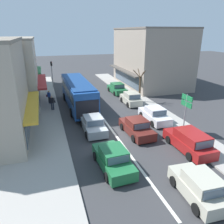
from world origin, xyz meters
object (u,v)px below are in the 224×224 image
parked_sedan_kerb_rear (117,89)px  pedestrian_with_handbag_near (49,96)px  parked_sedan_kerb_second (155,115)px  directional_road_sign (186,105)px  sedan_behind_bus_near (113,159)px  sedan_behind_bus_mid (93,125)px  city_bus (78,92)px  pedestrian_browsing_midblock (52,102)px  street_tree_right (140,87)px  hatchback_adjacent_lane_lead (199,187)px  traffic_light_downstreet (52,70)px  parked_hatchback_kerb_third (131,99)px  parked_wagon_kerb_front (189,141)px  sedan_queue_gap_filler (137,127)px

parked_sedan_kerb_rear → pedestrian_with_handbag_near: 10.13m
parked_sedan_kerb_second → directional_road_sign: 4.06m
sedan_behind_bus_near → sedan_behind_bus_mid: 5.95m
sedan_behind_bus_near → pedestrian_with_handbag_near: bearing=102.9°
city_bus → directional_road_sign: directional_road_sign is taller
sedan_behind_bus_near → city_bus: bearing=90.9°
sedan_behind_bus_near → pedestrian_browsing_midblock: size_ratio=2.62×
street_tree_right → pedestrian_browsing_midblock: street_tree_right is taller
city_bus → pedestrian_browsing_midblock: 3.13m
sedan_behind_bus_near → hatchback_adjacent_lane_lead: (3.58, -4.04, 0.05)m
hatchback_adjacent_lane_lead → pedestrian_browsing_midblock: size_ratio=2.32×
traffic_light_downstreet → pedestrian_browsing_midblock: 11.31m
pedestrian_browsing_midblock → directional_road_sign: bearing=-41.6°
city_bus → parked_sedan_kerb_rear: city_bus is taller
parked_hatchback_kerb_third → traffic_light_downstreet: bearing=127.3°
sedan_behind_bus_mid → pedestrian_with_handbag_near: (-3.46, 9.22, 0.40)m
parked_sedan_kerb_rear → directional_road_sign: size_ratio=1.18×
sedan_behind_bus_near → parked_sedan_kerb_rear: 18.90m
sedan_behind_bus_near → parked_sedan_kerb_rear: same height
hatchback_adjacent_lane_lead → street_tree_right: street_tree_right is taller
parked_sedan_kerb_second → pedestrian_with_handbag_near: size_ratio=2.58×
pedestrian_with_handbag_near → parked_wagon_kerb_front: bearing=-56.6°
traffic_light_downstreet → pedestrian_browsing_midblock: size_ratio=2.58×
sedan_behind_bus_mid → city_bus: bearing=91.6°
sedan_behind_bus_near → pedestrian_with_handbag_near: pedestrian_with_handbag_near is taller
sedan_behind_bus_mid → parked_sedan_kerb_second: bearing=4.5°
parked_sedan_kerb_second → parked_sedan_kerb_rear: 11.36m
sedan_behind_bus_near → parked_sedan_kerb_second: 9.13m
city_bus → parked_sedan_kerb_rear: 8.13m
parked_sedan_kerb_rear → traffic_light_downstreet: (-8.83, 6.00, 2.19)m
sedan_behind_bus_mid → traffic_light_downstreet: traffic_light_downstreet is taller
parked_wagon_kerb_front → parked_hatchback_kerb_third: size_ratio=1.22×
hatchback_adjacent_lane_lead → parked_hatchback_kerb_third: same height
sedan_queue_gap_filler → pedestrian_with_handbag_near: (-6.97, 10.97, 0.40)m
directional_road_sign → pedestrian_with_handbag_near: 16.40m
parked_wagon_kerb_front → traffic_light_downstreet: traffic_light_downstreet is taller
street_tree_right → parked_sedan_kerb_rear: bearing=103.7°
sedan_queue_gap_filler → pedestrian_browsing_midblock: 10.81m
parked_sedan_kerb_rear → pedestrian_with_handbag_near: size_ratio=2.61×
parked_sedan_kerb_rear → pedestrian_browsing_midblock: size_ratio=2.61×
sedan_behind_bus_mid → street_tree_right: 10.20m
sedan_behind_bus_near → parked_wagon_kerb_front: 6.25m
hatchback_adjacent_lane_lead → parked_sedan_kerb_second: bearing=74.7°
parked_wagon_kerb_front → street_tree_right: bearing=83.8°
city_bus → pedestrian_with_handbag_near: 3.95m
parked_wagon_kerb_front → street_tree_right: size_ratio=1.07×
pedestrian_with_handbag_near → street_tree_right: bearing=-12.8°
parked_sedan_kerb_rear → pedestrian_browsing_midblock: (-9.49, -5.15, 0.40)m
parked_wagon_kerb_front → street_tree_right: 12.33m
traffic_light_downstreet → sedan_behind_bus_near: bearing=-83.9°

